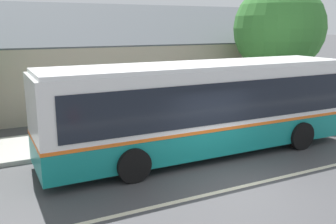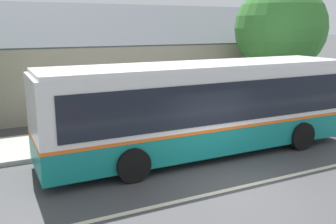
% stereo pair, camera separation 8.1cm
% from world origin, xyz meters
% --- Properties ---
extents(ground_plane, '(300.00, 300.00, 0.00)m').
position_xyz_m(ground_plane, '(0.00, 0.00, 0.00)').
color(ground_plane, '#424244').
extents(sidewalk_far, '(60.00, 3.00, 0.15)m').
position_xyz_m(sidewalk_far, '(0.00, 6.00, 0.07)').
color(sidewalk_far, '#ADAAA3').
rests_on(sidewalk_far, ground).
extents(lane_divider_stripe, '(60.00, 0.16, 0.01)m').
position_xyz_m(lane_divider_stripe, '(0.00, 0.00, 0.00)').
color(lane_divider_stripe, beige).
rests_on(lane_divider_stripe, ground).
extents(community_building, '(24.28, 9.53, 6.59)m').
position_xyz_m(community_building, '(-0.32, 14.06, 1.81)').
color(community_building, tan).
rests_on(community_building, ground).
extents(transit_bus, '(11.05, 2.80, 3.12)m').
position_xyz_m(transit_bus, '(0.47, 2.90, 1.68)').
color(transit_bus, '#147F7A').
rests_on(transit_bus, ground).
extents(street_tree_primary, '(4.73, 4.59, 6.50)m').
position_xyz_m(street_tree_primary, '(7.80, 7.30, 4.01)').
color(street_tree_primary, '#4C3828').
rests_on(street_tree_primary, ground).
extents(bus_stop_sign, '(0.36, 0.07, 2.40)m').
position_xyz_m(bus_stop_sign, '(7.37, 4.99, 1.64)').
color(bus_stop_sign, gray).
rests_on(bus_stop_sign, sidewalk_far).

